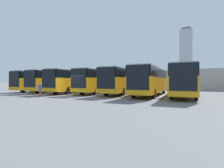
{
  "coord_description": "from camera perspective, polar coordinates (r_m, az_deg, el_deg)",
  "views": [
    {
      "loc": [
        -14.27,
        15.21,
        1.71
      ],
      "look_at": [
        -1.97,
        -6.21,
        1.37
      ],
      "focal_mm": 28.0,
      "sensor_mm": 36.0,
      "label": 1
    }
  ],
  "objects": [
    {
      "name": "ground_plane",
      "position": [
        20.92,
        -13.3,
        -3.92
      ],
      "size": [
        600.0,
        600.0,
        0.0
      ],
      "primitive_type": "plane",
      "color": "slate"
    },
    {
      "name": "bus_0",
      "position": [
        21.39,
        22.57,
        1.17
      ],
      "size": [
        3.76,
        12.65,
        3.37
      ],
      "rotation": [
        0.0,
        0.0,
        0.11
      ],
      "color": "orange",
      "rests_on": "ground_plane"
    },
    {
      "name": "curb_divider_0",
      "position": [
        19.99,
        16.37,
        -3.93
      ],
      "size": [
        0.88,
        5.84,
        0.15
      ],
      "primitive_type": "cube",
      "rotation": [
        0.0,
        0.0,
        0.11
      ],
      "color": "#B2B2AD",
      "rests_on": "ground_plane"
    },
    {
      "name": "bus_1",
      "position": [
        22.06,
        12.55,
        1.2
      ],
      "size": [
        3.76,
        12.65,
        3.37
      ],
      "rotation": [
        0.0,
        0.0,
        0.11
      ],
      "color": "orange",
      "rests_on": "ground_plane"
    },
    {
      "name": "curb_divider_1",
      "position": [
        21.07,
        6.01,
        -3.66
      ],
      "size": [
        0.88,
        5.84,
        0.15
      ],
      "primitive_type": "cube",
      "rotation": [
        0.0,
        0.0,
        0.11
      ],
      "color": "#B2B2AD",
      "rests_on": "ground_plane"
    },
    {
      "name": "bus_2",
      "position": [
        24.14,
        4.3,
        1.18
      ],
      "size": [
        3.76,
        12.65,
        3.37
      ],
      "rotation": [
        0.0,
        0.0,
        0.11
      ],
      "color": "orange",
      "rests_on": "ground_plane"
    },
    {
      "name": "curb_divider_2",
      "position": [
        23.51,
        -1.9,
        -3.2
      ],
      "size": [
        0.88,
        5.84,
        0.15
      ],
      "primitive_type": "cube",
      "rotation": [
        0.0,
        0.0,
        0.11
      ],
      "color": "#B2B2AD",
      "rests_on": "ground_plane"
    },
    {
      "name": "bus_3",
      "position": [
        26.14,
        -3.22,
        1.15
      ],
      "size": [
        3.76,
        12.65,
        3.37
      ],
      "rotation": [
        0.0,
        0.0,
        0.11
      ],
      "color": "orange",
      "rests_on": "ground_plane"
    },
    {
      "name": "curb_divider_3",
      "position": [
        25.83,
        -9.05,
        -2.85
      ],
      "size": [
        0.88,
        5.84,
        0.15
      ],
      "primitive_type": "cube",
      "rotation": [
        0.0,
        0.0,
        0.11
      ],
      "color": "#B2B2AD",
      "rests_on": "ground_plane"
    },
    {
      "name": "bus_4",
      "position": [
        27.63,
        -11.11,
        1.12
      ],
      "size": [
        3.76,
        12.65,
        3.37
      ],
      "rotation": [
        0.0,
        0.0,
        0.11
      ],
      "color": "orange",
      "rests_on": "ground_plane"
    },
    {
      "name": "curb_divider_4",
      "position": [
        27.68,
        -16.64,
        -2.63
      ],
      "size": [
        0.88,
        5.84,
        0.15
      ],
      "primitive_type": "cube",
      "rotation": [
        0.0,
        0.0,
        0.11
      ],
      "color": "#B2B2AD",
      "rests_on": "ground_plane"
    },
    {
      "name": "bus_5",
      "position": [
        30.36,
        -16.5,
        1.07
      ],
      "size": [
        3.76,
        12.65,
        3.37
      ],
      "rotation": [
        0.0,
        0.0,
        0.11
      ],
      "color": "orange",
      "rests_on": "ground_plane"
    },
    {
      "name": "curb_divider_5",
      "position": [
        30.64,
        -21.48,
        -2.32
      ],
      "size": [
        0.88,
        5.84,
        0.15
      ],
      "primitive_type": "cube",
      "rotation": [
        0.0,
        0.0,
        0.11
      ],
      "color": "#B2B2AD",
      "rests_on": "ground_plane"
    },
    {
      "name": "bus_6",
      "position": [
        33.37,
        -20.83,
        1.02
      ],
      "size": [
        3.76,
        12.65,
        3.37
      ],
      "rotation": [
        0.0,
        0.0,
        0.11
      ],
      "color": "orange",
      "rests_on": "ground_plane"
    },
    {
      "name": "pedestrian",
      "position": [
        21.16,
        -22.42,
        -1.66
      ],
      "size": [
        0.48,
        0.48,
        1.54
      ],
      "rotation": [
        0.0,
        0.0,
        5.55
      ],
      "color": "brown",
      "rests_on": "ground_plane"
    },
    {
      "name": "station_building",
      "position": [
        44.99,
        11.37,
        1.32
      ],
      "size": [
        42.73,
        12.93,
        4.21
      ],
      "color": "#A8A399",
      "rests_on": "ground_plane"
    },
    {
      "name": "office_tower",
      "position": [
        254.21,
        23.14,
        8.4
      ],
      "size": [
        15.51,
        15.51,
        72.58
      ],
      "color": "#ADB2B7",
      "rests_on": "ground_plane"
    }
  ]
}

